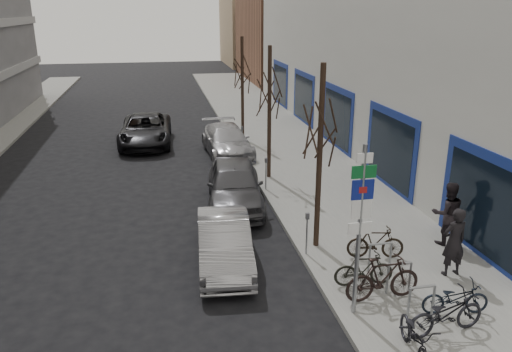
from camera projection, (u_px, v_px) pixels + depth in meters
name	position (u px, v px, depth m)	size (l,w,h in m)	color
ground	(252.00, 330.00, 11.23)	(120.00, 120.00, 0.00)	black
sidewalk_east	(312.00, 175.00, 21.32)	(5.00, 70.00, 0.15)	slate
commercial_building	(500.00, 43.00, 27.60)	(20.00, 32.00, 10.00)	#B7B7B2
brick_building_far	(306.00, 38.00, 49.50)	(12.00, 14.00, 8.00)	brown
tan_building_far	(276.00, 27.00, 63.38)	(13.00, 12.00, 9.00)	#937A5B
highway_sign_pole	(360.00, 221.00, 10.87)	(0.55, 0.10, 4.20)	gray
bike_rack	(399.00, 274.00, 12.27)	(0.66, 2.26, 0.83)	gray
tree_near	(321.00, 115.00, 13.64)	(1.80, 1.80, 5.50)	black
tree_mid	(270.00, 82.00, 19.68)	(1.80, 1.80, 5.50)	black
tree_far	(242.00, 64.00, 25.72)	(1.80, 1.80, 5.50)	black
meter_front	(307.00, 230.00, 14.11)	(0.10, 0.08, 1.27)	gray
meter_mid	(266.00, 171.00, 19.23)	(0.10, 0.08, 1.27)	gray
meter_back	(242.00, 136.00, 24.34)	(0.10, 0.08, 1.27)	gray
bike_near_left	(416.00, 335.00, 9.98)	(0.51, 1.70, 1.03)	black
bike_near_right	(383.00, 278.00, 11.94)	(0.57, 1.91, 1.16)	black
bike_mid_curb	(456.00, 295.00, 11.42)	(0.47, 1.55, 0.95)	black
bike_mid_inner	(364.00, 269.00, 12.59)	(0.46, 1.55, 0.94)	black
bike_far_curb	(446.00, 310.00, 10.69)	(0.56, 1.86, 1.14)	black
bike_far_inner	(375.00, 242.00, 13.98)	(0.48, 1.61, 0.98)	black
parked_car_front	(224.00, 242.00, 13.88)	(1.43, 4.09, 1.35)	#98989C
parked_car_mid	(235.00, 185.00, 17.99)	(1.94, 4.83, 1.65)	#47464B
parked_car_back	(227.00, 141.00, 24.28)	(2.02, 4.97, 1.44)	#A09FA4
lane_car	(146.00, 130.00, 26.26)	(2.57, 5.58, 1.55)	black
pedestrian_near	(454.00, 242.00, 12.97)	(0.69, 0.45, 1.88)	black
pedestrian_far	(448.00, 213.00, 14.71)	(0.72, 0.49, 1.96)	black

